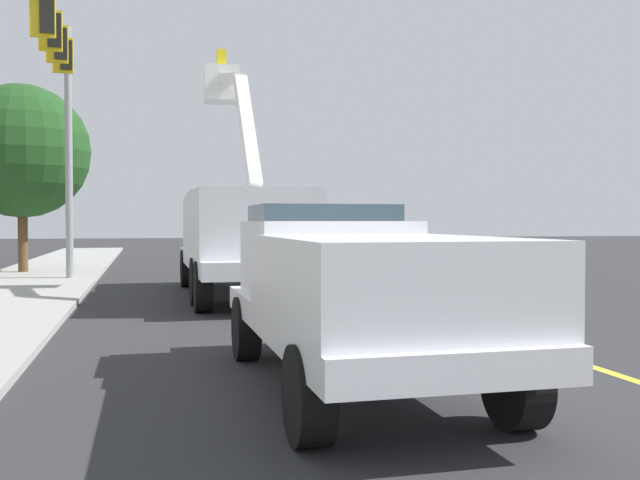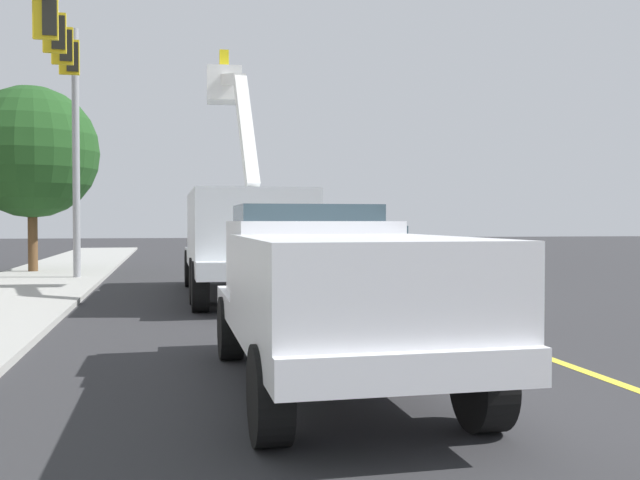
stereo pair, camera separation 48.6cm
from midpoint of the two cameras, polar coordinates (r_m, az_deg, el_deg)
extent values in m
plane|color=#2D2D30|center=(17.99, 4.74, -4.35)|extent=(120.00, 120.00, 0.00)
cube|color=#9E9E99|center=(17.55, -23.82, -4.43)|extent=(60.11, 6.67, 0.12)
cube|color=yellow|center=(17.99, 4.74, -4.34)|extent=(49.94, 2.72, 0.01)
cube|color=silver|center=(17.25, -5.63, -1.61)|extent=(8.32, 2.92, 0.36)
cube|color=silver|center=(19.83, -6.52, 1.03)|extent=(2.74, 2.48, 1.60)
cube|color=#384C56|center=(20.03, -6.58, 3.03)|extent=(1.91, 2.19, 0.64)
cube|color=silver|center=(16.24, -5.23, 0.74)|extent=(5.37, 2.77, 1.80)
cube|color=white|center=(15.68, -5.14, 8.86)|extent=(1.83, 0.49, 2.70)
cube|color=white|center=(17.89, -6.43, 12.85)|extent=(2.55, 0.58, 0.75)
cube|color=white|center=(19.11, -7.07, 12.39)|extent=(0.90, 0.90, 0.90)
cube|color=yellow|center=(19.23, -7.08, 14.15)|extent=(0.36, 0.24, 0.60)
cylinder|color=black|center=(20.04, -9.78, -2.27)|extent=(1.06, 0.39, 1.04)
cylinder|color=black|center=(20.26, -3.41, -2.21)|extent=(1.06, 0.39, 1.04)
cylinder|color=black|center=(15.71, -9.09, -3.32)|extent=(1.06, 0.39, 1.04)
cylinder|color=black|center=(15.99, -1.00, -3.22)|extent=(1.06, 0.39, 1.04)
cylinder|color=black|center=(14.40, -8.79, -3.76)|extent=(1.06, 0.39, 1.04)
cylinder|color=black|center=(14.71, 0.00, -3.63)|extent=(1.06, 0.39, 1.04)
cube|color=white|center=(7.81, 2.66, -6.56)|extent=(5.70, 2.38, 0.30)
cube|color=white|center=(8.94, 0.63, -1.98)|extent=(2.11, 2.03, 1.10)
cube|color=#384C56|center=(9.12, 0.35, 1.11)|extent=(1.43, 1.83, 0.56)
cube|color=white|center=(6.80, 4.86, -4.37)|extent=(3.46, 2.27, 1.10)
cylinder|color=black|center=(9.48, -5.84, -7.13)|extent=(0.85, 0.34, 0.84)
cylinder|color=black|center=(9.87, 5.21, -6.79)|extent=(0.85, 0.34, 0.84)
cylinder|color=black|center=(5.89, -1.69, -12.50)|extent=(0.85, 0.34, 0.84)
cylinder|color=black|center=(6.50, 15.24, -11.22)|extent=(0.85, 0.34, 0.84)
cube|color=silver|center=(24.98, 4.73, -0.88)|extent=(4.89, 2.14, 0.70)
cube|color=#384C56|center=(25.10, 4.64, 0.50)|extent=(3.54, 1.85, 0.60)
cylinder|color=black|center=(23.73, 7.86, -2.11)|extent=(0.69, 0.27, 0.68)
cylinder|color=black|center=(23.19, 3.89, -2.18)|extent=(0.69, 0.27, 0.68)
cylinder|color=black|center=(26.81, 5.46, -1.68)|extent=(0.69, 0.27, 0.68)
cylinder|color=black|center=(26.34, 1.91, -1.73)|extent=(0.69, 0.27, 0.68)
cube|color=black|center=(10.31, 10.44, -8.70)|extent=(0.40, 0.40, 0.04)
cone|color=orange|center=(10.25, 10.45, -6.68)|extent=(0.32, 0.32, 0.69)
cylinder|color=white|center=(10.24, 10.45, -6.30)|extent=(0.20, 0.20, 0.08)
cube|color=black|center=(16.47, 1.00, -4.82)|extent=(0.40, 0.40, 0.04)
cone|color=orange|center=(16.43, 1.00, -3.35)|extent=(0.32, 0.32, 0.81)
cylinder|color=white|center=(16.42, 1.00, -3.07)|extent=(0.20, 0.20, 0.08)
cube|color=black|center=(21.75, -1.19, -3.27)|extent=(0.40, 0.40, 0.04)
cone|color=orange|center=(21.72, -1.19, -2.32)|extent=(0.32, 0.32, 0.68)
cylinder|color=white|center=(21.72, -1.19, -2.14)|extent=(0.20, 0.20, 0.08)
cylinder|color=gray|center=(22.82, -18.67, 6.54)|extent=(0.22, 0.22, 7.73)
cube|color=gray|center=(20.45, -19.72, 16.38)|extent=(6.00, 0.47, 0.16)
cube|color=gold|center=(21.92, -19.13, 13.89)|extent=(0.15, 0.57, 1.00)
cube|color=black|center=(21.91, -18.86, 13.89)|extent=(0.22, 0.33, 0.84)
cube|color=gold|center=(20.63, -19.59, 14.67)|extent=(0.15, 0.57, 1.00)
cube|color=black|center=(20.62, -19.30, 14.68)|extent=(0.22, 0.33, 0.84)
cube|color=gold|center=(19.35, -20.11, 15.56)|extent=(0.15, 0.57, 1.00)
cube|color=black|center=(19.34, -19.80, 15.57)|extent=(0.22, 0.33, 0.84)
cube|color=gold|center=(18.07, -20.70, 16.57)|extent=(0.15, 0.57, 1.00)
cube|color=black|center=(18.06, -20.38, 16.59)|extent=(0.22, 0.33, 0.84)
cylinder|color=brown|center=(25.96, -21.85, 0.27)|extent=(0.32, 0.32, 2.64)
sphere|color=#1E471C|center=(26.06, -21.91, 6.66)|extent=(4.52, 4.52, 4.52)
camera|label=1|loc=(0.24, -89.16, 0.02)|focal=39.31mm
camera|label=2|loc=(0.24, 90.84, -0.02)|focal=39.31mm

